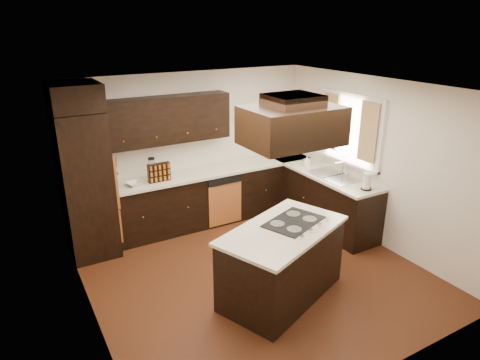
# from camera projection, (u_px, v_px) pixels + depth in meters

# --- Properties ---
(floor) EXTENTS (4.20, 4.20, 0.02)m
(floor) POSITION_uv_depth(u_px,v_px,m) (255.00, 274.00, 5.85)
(floor) COLOR #5F3017
(floor) RESTS_ON ground
(ceiling) EXTENTS (4.20, 4.20, 0.02)m
(ceiling) POSITION_uv_depth(u_px,v_px,m) (258.00, 88.00, 4.97)
(ceiling) COLOR silver
(ceiling) RESTS_ON ground
(wall_back) EXTENTS (4.20, 0.02, 2.50)m
(wall_back) POSITION_uv_depth(u_px,v_px,m) (190.00, 148.00, 7.12)
(wall_back) COLOR silver
(wall_back) RESTS_ON ground
(wall_front) EXTENTS (4.20, 0.02, 2.50)m
(wall_front) POSITION_uv_depth(u_px,v_px,m) (386.00, 266.00, 3.69)
(wall_front) COLOR silver
(wall_front) RESTS_ON ground
(wall_left) EXTENTS (0.02, 4.20, 2.50)m
(wall_left) POSITION_uv_depth(u_px,v_px,m) (84.00, 225.00, 4.43)
(wall_left) COLOR silver
(wall_left) RESTS_ON ground
(wall_right) EXTENTS (0.02, 4.20, 2.50)m
(wall_right) POSITION_uv_depth(u_px,v_px,m) (376.00, 163.00, 6.39)
(wall_right) COLOR silver
(wall_right) RESTS_ON ground
(oven_column) EXTENTS (0.65, 0.75, 2.12)m
(oven_column) POSITION_uv_depth(u_px,v_px,m) (86.00, 185.00, 6.03)
(oven_column) COLOR black
(oven_column) RESTS_ON floor
(wall_oven_face) EXTENTS (0.05, 0.62, 0.78)m
(wall_oven_face) POSITION_uv_depth(u_px,v_px,m) (111.00, 177.00, 6.18)
(wall_oven_face) COLOR #B66831
(wall_oven_face) RESTS_ON oven_column
(base_cabinets_back) EXTENTS (2.93, 0.60, 0.88)m
(base_cabinets_back) POSITION_uv_depth(u_px,v_px,m) (201.00, 199.00, 7.17)
(base_cabinets_back) COLOR black
(base_cabinets_back) RESTS_ON floor
(base_cabinets_right) EXTENTS (0.60, 2.40, 0.88)m
(base_cabinets_right) POSITION_uv_depth(u_px,v_px,m) (318.00, 196.00, 7.26)
(base_cabinets_right) COLOR black
(base_cabinets_right) RESTS_ON floor
(countertop_back) EXTENTS (2.93, 0.63, 0.04)m
(countertop_back) POSITION_uv_depth(u_px,v_px,m) (201.00, 173.00, 7.00)
(countertop_back) COLOR beige
(countertop_back) RESTS_ON base_cabinets_back
(countertop_right) EXTENTS (0.63, 2.40, 0.04)m
(countertop_right) POSITION_uv_depth(u_px,v_px,m) (319.00, 171.00, 7.09)
(countertop_right) COLOR beige
(countertop_right) RESTS_ON base_cabinets_right
(upper_cabinets) EXTENTS (2.00, 0.34, 0.72)m
(upper_cabinets) POSITION_uv_depth(u_px,v_px,m) (167.00, 120.00, 6.58)
(upper_cabinets) COLOR black
(upper_cabinets) RESTS_ON wall_back
(dishwasher_front) EXTENTS (0.60, 0.05, 0.72)m
(dishwasher_front) POSITION_uv_depth(u_px,v_px,m) (225.00, 204.00, 7.08)
(dishwasher_front) COLOR #B66831
(dishwasher_front) RESTS_ON floor
(window_frame) EXTENTS (0.06, 1.32, 1.12)m
(window_frame) POSITION_uv_depth(u_px,v_px,m) (351.00, 129.00, 6.68)
(window_frame) COLOR white
(window_frame) RESTS_ON wall_right
(window_pane) EXTENTS (0.00, 1.20, 1.00)m
(window_pane) POSITION_uv_depth(u_px,v_px,m) (352.00, 129.00, 6.69)
(window_pane) COLOR white
(window_pane) RESTS_ON wall_right
(curtain_left) EXTENTS (0.02, 0.34, 0.90)m
(curtain_left) POSITION_uv_depth(u_px,v_px,m) (368.00, 132.00, 6.29)
(curtain_left) COLOR beige
(curtain_left) RESTS_ON wall_right
(curtain_right) EXTENTS (0.02, 0.34, 0.90)m
(curtain_right) POSITION_uv_depth(u_px,v_px,m) (330.00, 121.00, 6.98)
(curtain_right) COLOR beige
(curtain_right) RESTS_ON wall_right
(sink_rim) EXTENTS (0.52, 0.84, 0.01)m
(sink_rim) POSITION_uv_depth(u_px,v_px,m) (334.00, 176.00, 6.81)
(sink_rim) COLOR silver
(sink_rim) RESTS_ON countertop_right
(island) EXTENTS (1.77, 1.37, 0.88)m
(island) POSITION_uv_depth(u_px,v_px,m) (282.00, 264.00, 5.24)
(island) COLOR black
(island) RESTS_ON floor
(island_top) EXTENTS (1.84, 1.44, 0.04)m
(island_top) POSITION_uv_depth(u_px,v_px,m) (283.00, 230.00, 5.08)
(island_top) COLOR beige
(island_top) RESTS_ON island
(cooktop) EXTENTS (0.87, 0.73, 0.01)m
(cooktop) POSITION_uv_depth(u_px,v_px,m) (294.00, 222.00, 5.25)
(cooktop) COLOR black
(cooktop) RESTS_ON island_top
(range_hood) EXTENTS (1.05, 0.72, 0.42)m
(range_hood) POSITION_uv_depth(u_px,v_px,m) (292.00, 126.00, 4.69)
(range_hood) COLOR black
(range_hood) RESTS_ON ceiling
(hood_duct) EXTENTS (0.55, 0.50, 0.13)m
(hood_duct) POSITION_uv_depth(u_px,v_px,m) (293.00, 100.00, 4.59)
(hood_duct) COLOR black
(hood_duct) RESTS_ON ceiling
(blender_base) EXTENTS (0.15, 0.15, 0.10)m
(blender_base) POSITION_uv_depth(u_px,v_px,m) (153.00, 179.00, 6.55)
(blender_base) COLOR silver
(blender_base) RESTS_ON countertop_back
(blender_pitcher) EXTENTS (0.13, 0.13, 0.26)m
(blender_pitcher) POSITION_uv_depth(u_px,v_px,m) (152.00, 168.00, 6.49)
(blender_pitcher) COLOR silver
(blender_pitcher) RESTS_ON blender_base
(spice_rack) EXTENTS (0.35, 0.09, 0.29)m
(spice_rack) POSITION_uv_depth(u_px,v_px,m) (159.00, 172.00, 6.54)
(spice_rack) COLOR black
(spice_rack) RESTS_ON countertop_back
(mixing_bowl) EXTENTS (0.27, 0.27, 0.06)m
(mixing_bowl) POSITION_uv_depth(u_px,v_px,m) (134.00, 184.00, 6.40)
(mixing_bowl) COLOR white
(mixing_bowl) RESTS_ON countertop_back
(soap_bottle) EXTENTS (0.10, 0.10, 0.18)m
(soap_bottle) POSITION_uv_depth(u_px,v_px,m) (307.00, 161.00, 7.25)
(soap_bottle) COLOR white
(soap_bottle) RESTS_ON countertop_right
(paper_towel) EXTENTS (0.13, 0.13, 0.25)m
(paper_towel) POSITION_uv_depth(u_px,v_px,m) (367.00, 181.00, 6.21)
(paper_towel) COLOR white
(paper_towel) RESTS_ON countertop_right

